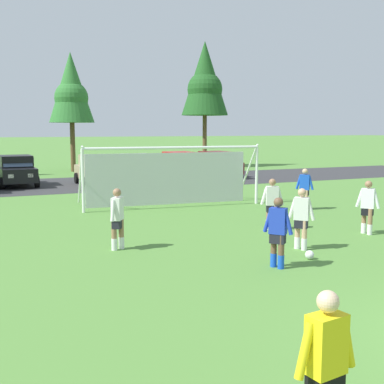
% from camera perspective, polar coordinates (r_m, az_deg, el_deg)
% --- Properties ---
extents(ground_plane, '(400.00, 400.00, 0.00)m').
position_cam_1_polar(ground_plane, '(20.80, -3.33, -1.53)').
color(ground_plane, '#518438').
extents(parking_lot_strip, '(52.00, 8.40, 0.01)m').
position_cam_1_polar(parking_lot_strip, '(29.92, -9.88, 1.06)').
color(parking_lot_strip, '#333335').
rests_on(parking_lot_strip, ground).
extents(soccer_ball, '(0.22, 0.22, 0.22)m').
position_cam_1_polar(soccer_ball, '(12.53, 13.47, -7.09)').
color(soccer_ball, white).
rests_on(soccer_ball, ground).
extents(soccer_goal, '(7.57, 2.65, 2.57)m').
position_cam_1_polar(soccer_goal, '(20.68, -2.63, 2.03)').
color(soccer_goal, white).
rests_on(soccer_goal, ground).
extents(referee, '(0.75, 0.29, 1.64)m').
position_cam_1_polar(referee, '(5.29, 15.20, -19.39)').
color(referee, beige).
rests_on(referee, ground).
extents(player_striker_near, '(0.55, 0.61, 1.64)m').
position_cam_1_polar(player_striker_near, '(13.16, -8.63, -3.11)').
color(player_striker_near, '#936B4C').
rests_on(player_striker_near, ground).
extents(player_midfield_center, '(0.48, 0.67, 1.64)m').
position_cam_1_polar(player_midfield_center, '(11.47, 9.91, -4.67)').
color(player_midfield_center, brown).
rests_on(player_midfield_center, ground).
extents(player_defender_far, '(0.52, 0.64, 1.64)m').
position_cam_1_polar(player_defender_far, '(13.34, 12.54, -3.07)').
color(player_defender_far, tan).
rests_on(player_defender_far, ground).
extents(player_winger_left, '(0.46, 0.68, 1.64)m').
position_cam_1_polar(player_winger_left, '(15.87, 19.67, -1.69)').
color(player_winger_left, '#936B4C').
rests_on(player_winger_left, ground).
extents(player_winger_right, '(0.67, 0.44, 1.64)m').
position_cam_1_polar(player_winger_right, '(15.74, 9.25, -1.43)').
color(player_winger_right, '#936B4C').
rests_on(player_winger_right, ground).
extents(player_trailing_back, '(0.52, 0.64, 1.64)m').
position_cam_1_polar(player_trailing_back, '(20.01, 12.91, 0.32)').
color(player_trailing_back, tan).
rests_on(player_trailing_back, ground).
extents(parked_car_slot_center_left, '(2.09, 4.23, 1.72)m').
position_cam_1_polar(parked_car_slot_center_left, '(29.51, -19.64, 2.37)').
color(parked_car_slot_center_left, black).
rests_on(parked_car_slot_center_left, ground).
extents(parked_car_slot_center, '(2.11, 4.24, 1.72)m').
position_cam_1_polar(parked_car_slot_center, '(28.78, -10.90, 2.54)').
color(parked_car_slot_center, tan).
rests_on(parked_car_slot_center, ground).
extents(parked_car_slot_center_right, '(2.12, 4.24, 1.72)m').
position_cam_1_polar(parked_car_slot_center_right, '(29.51, -6.21, 2.75)').
color(parked_car_slot_center_right, silver).
rests_on(parked_car_slot_center_right, ground).
extents(parked_car_slot_right, '(2.08, 4.22, 1.72)m').
position_cam_1_polar(parked_car_slot_right, '(32.34, -1.38, 3.18)').
color(parked_car_slot_right, red).
rests_on(parked_car_slot_right, ground).
extents(parked_car_slot_far_right, '(2.09, 4.23, 1.72)m').
position_cam_1_polar(parked_car_slot_far_right, '(32.89, 2.85, 3.24)').
color(parked_car_slot_far_right, maroon).
rests_on(parked_car_slot_far_right, ground).
extents(tree_mid_left, '(3.33, 3.33, 8.88)m').
position_cam_1_polar(tree_mid_left, '(38.44, -13.83, 11.41)').
color(tree_mid_left, brown).
rests_on(tree_mid_left, ground).
extents(tree_center_back, '(3.94, 3.94, 10.51)m').
position_cam_1_polar(tree_center_back, '(42.38, 1.50, 12.74)').
color(tree_center_back, brown).
rests_on(tree_center_back, ground).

